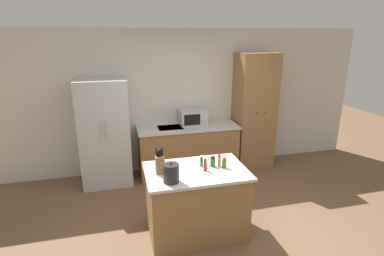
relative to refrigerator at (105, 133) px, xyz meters
The scene contains 14 objects.
ground_plane 2.56m from the refrigerator, 55.21° to the right, with size 14.00×14.00×0.00m, color brown.
wall_back 1.47m from the refrigerator, 14.96° to the left, with size 7.20×0.06×2.60m.
refrigerator is the anchor object (origin of this frame).
back_counter 1.51m from the refrigerator, ahead, with size 1.82×0.66×0.90m.
pantry_cabinet 2.75m from the refrigerator, ahead, with size 0.71×0.58×2.18m.
kitchen_island 2.14m from the refrigerator, 57.75° to the right, with size 1.25×0.83×0.90m.
microwave 1.57m from the refrigerator, ahead, with size 0.49×0.38×0.27m.
knife_block 1.89m from the refrigerator, 68.84° to the right, with size 0.10×0.08×0.32m.
spice_bottle_tall_dark 2.19m from the refrigerator, 56.13° to the right, with size 0.04×0.04×0.15m.
spice_bottle_short_red 2.26m from the refrigerator, 50.82° to the right, with size 0.04×0.04×0.16m.
spice_bottle_amber_oil 2.07m from the refrigerator, 54.18° to the right, with size 0.04×0.04×0.14m.
spice_bottle_green_herb 2.19m from the refrigerator, 51.95° to the right, with size 0.06×0.06×0.13m.
spice_bottle_pale_salt 2.32m from the refrigerator, 50.60° to the right, with size 0.05×0.05×0.13m.
kettle 2.15m from the refrigerator, 69.07° to the right, with size 0.18×0.18×0.24m.
Camera 1 is at (-1.11, -3.04, 2.47)m, focal length 28.00 mm.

